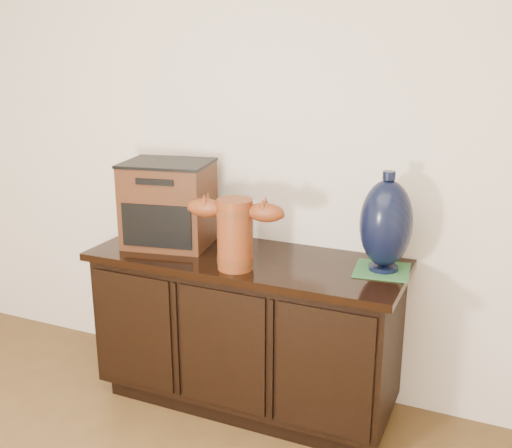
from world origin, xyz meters
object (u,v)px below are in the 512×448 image
at_px(tv_radio, 169,204).
at_px(spray_can, 232,229).
at_px(sideboard, 246,329).
at_px(lamp_base, 386,224).
at_px(terracotta_vessel, 235,230).

relative_size(tv_radio, spray_can, 2.35).
height_order(sideboard, spray_can, spray_can).
height_order(lamp_base, spray_can, lamp_base).
xyz_separation_m(sideboard, tv_radio, (-0.42, 0.02, 0.57)).
distance_m(lamp_base, spray_can, 0.74).
height_order(terracotta_vessel, lamp_base, lamp_base).
height_order(tv_radio, lamp_base, lamp_base).
bearing_deg(sideboard, spray_can, 143.01).
relative_size(sideboard, terracotta_vessel, 3.32).
relative_size(sideboard, spray_can, 7.51).
relative_size(terracotta_vessel, tv_radio, 0.96).
bearing_deg(tv_radio, terracotta_vessel, -32.50).
relative_size(terracotta_vessel, spray_can, 2.26).
xyz_separation_m(tv_radio, lamp_base, (1.04, 0.05, 0.01)).
distance_m(sideboard, terracotta_vessel, 0.57).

